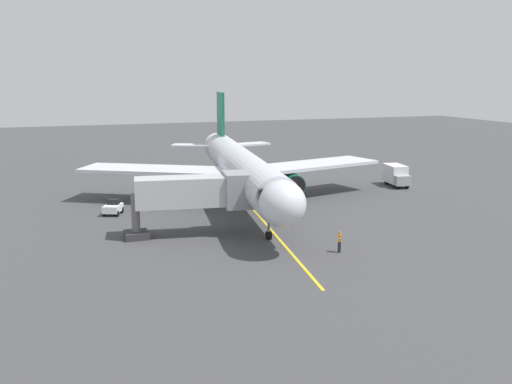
% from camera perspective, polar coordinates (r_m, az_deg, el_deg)
% --- Properties ---
extents(ground_plane, '(220.00, 220.00, 0.00)m').
position_cam_1_polar(ground_plane, '(62.08, -2.43, -1.32)').
color(ground_plane, '#424244').
extents(apron_lead_in_line, '(6.06, 39.61, 0.01)m').
position_cam_1_polar(apron_lead_in_line, '(56.71, 0.46, -2.53)').
color(apron_lead_in_line, yellow).
rests_on(apron_lead_in_line, ground).
extents(airplane, '(34.44, 40.28, 11.50)m').
position_cam_1_polar(airplane, '(61.75, -1.51, 2.40)').
color(airplane, silver).
rests_on(airplane, ground).
extents(jet_bridge, '(11.52, 4.38, 5.40)m').
position_cam_1_polar(jet_bridge, '(50.06, -5.36, -0.05)').
color(jet_bridge, '#B7B7BC').
rests_on(jet_bridge, ground).
extents(ground_crew_marshaller, '(0.41, 0.47, 1.71)m').
position_cam_1_polar(ground_crew_marshaller, '(46.03, 8.20, -4.82)').
color(ground_crew_marshaller, '#23232D').
rests_on(ground_crew_marshaller, ground).
extents(box_truck_near_nose, '(2.66, 4.85, 2.62)m').
position_cam_1_polar(box_truck_near_nose, '(74.71, 13.61, 1.62)').
color(box_truck_near_nose, '#9E9EA3').
rests_on(box_truck_near_nose, ground).
extents(tug_portside, '(2.30, 2.71, 1.50)m').
position_cam_1_polar(tug_portside, '(59.60, -13.86, -1.49)').
color(tug_portside, white).
rests_on(tug_portside, ground).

